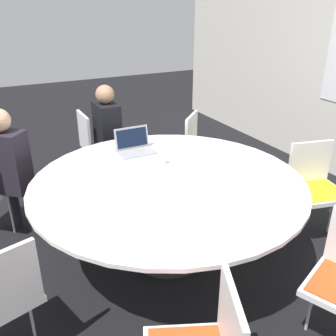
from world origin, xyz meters
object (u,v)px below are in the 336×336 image
chair_0 (96,141)px  laptop (134,146)px  chair_5 (315,182)px  chair_6 (202,145)px  person_0 (109,130)px  coffee_cup (162,159)px  person_1 (8,164)px

chair_0 → laptop: size_ratio=2.62×
chair_5 → laptop: bearing=-20.7°
chair_6 → person_0: (-0.44, -0.94, 0.19)m
chair_6 → coffee_cup: size_ratio=8.74×
person_1 → laptop: bearing=25.8°
person_0 → coffee_cup: 1.16m
chair_6 → coffee_cup: (0.72, -0.86, 0.27)m
chair_5 → laptop: size_ratio=2.62×
chair_0 → laptop: (1.02, 0.07, 0.28)m
chair_5 → laptop: laptop is taller
chair_0 → person_1: size_ratio=0.71×
chair_0 → chair_5: (1.95, 1.44, 0.00)m
chair_6 → coffee_cup: bearing=-4.1°
chair_6 → person_0: 1.06m
chair_0 → chair_5: same height
chair_0 → person_1: (0.72, -1.01, 0.19)m
chair_0 → coffee_cup: (1.40, 0.17, 0.27)m
chair_5 → person_0: person_0 is taller
chair_5 → coffee_cup: size_ratio=8.74×
chair_6 → person_1: 2.04m
laptop → chair_5: bearing=-34.1°
chair_5 → person_1: bearing=-13.4°
coffee_cup → person_0: bearing=-176.0°
person_1 → coffee_cup: size_ratio=12.30×
laptop → person_1: bearing=164.0°
person_1 → laptop: 1.12m
person_0 → person_1: size_ratio=1.00×
chair_0 → person_0: bearing=19.0°
chair_5 → person_1: 2.75m
person_0 → coffee_cup: bearing=4.0°
chair_6 → chair_0: bearing=-77.3°
person_0 → person_1: 1.19m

